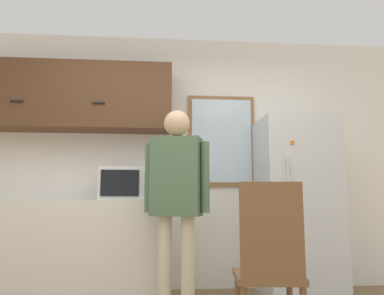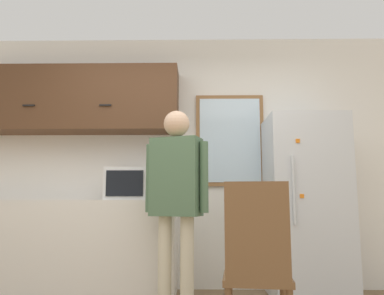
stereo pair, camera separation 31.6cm
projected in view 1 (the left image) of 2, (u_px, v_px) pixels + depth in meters
The scene contains 8 objects.
back_wall at pixel (170, 159), 4.04m from camera, with size 6.00×0.06×2.70m.
counter at pixel (52, 249), 3.48m from camera, with size 2.20×0.62×0.91m.
upper_cabinets at pixel (63, 97), 3.82m from camera, with size 2.20×0.38×0.68m.
microwave at pixel (127, 184), 3.60m from camera, with size 0.49×0.40×0.31m.
person at pixel (177, 188), 3.08m from camera, with size 0.53×0.34×1.66m.
refrigerator at pixel (297, 205), 3.71m from camera, with size 0.72×0.68×1.72m.
chair at pixel (270, 261), 2.26m from camera, with size 0.44×0.44×1.02m.
window at pixel (221, 141), 4.07m from camera, with size 0.73×0.05×0.99m.
Camera 1 is at (-0.11, -2.06, 0.91)m, focal length 35.00 mm.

